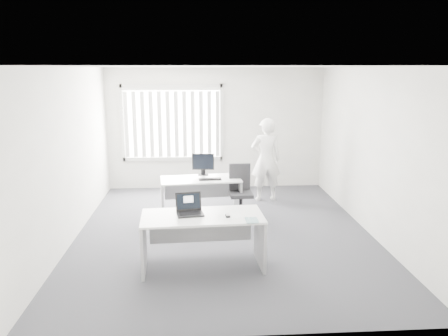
{
  "coord_description": "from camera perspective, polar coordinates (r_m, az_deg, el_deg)",
  "views": [
    {
      "loc": [
        -0.46,
        -7.09,
        2.78
      ],
      "look_at": [
        0.01,
        0.15,
        1.11
      ],
      "focal_mm": 35.0,
      "sensor_mm": 36.0,
      "label": 1
    }
  ],
  "objects": [
    {
      "name": "laptop",
      "position": [
        6.11,
        -4.46,
        -4.87
      ],
      "size": [
        0.41,
        0.38,
        0.28
      ],
      "primitive_type": null,
      "rotation": [
        0.0,
        0.0,
        0.16
      ],
      "color": "black",
      "rests_on": "desk_near"
    },
    {
      "name": "wall_right",
      "position": [
        7.8,
        18.65,
        2.07
      ],
      "size": [
        0.02,
        6.0,
        2.8
      ],
      "primitive_type": "cube",
      "color": "beige",
      "rests_on": "ground"
    },
    {
      "name": "blinds",
      "position": [
        10.08,
        -6.78,
        5.66
      ],
      "size": [
        2.2,
        0.1,
        1.5
      ],
      "primitive_type": null,
      "color": "silver",
      "rests_on": "wall_back"
    },
    {
      "name": "person",
      "position": [
        9.28,
        5.48,
        1.1
      ],
      "size": [
        0.68,
        0.48,
        1.77
      ],
      "primitive_type": "imported",
      "rotation": [
        0.0,
        0.0,
        3.22
      ],
      "color": "silver",
      "rests_on": "ground"
    },
    {
      "name": "mouse",
      "position": [
        6.05,
        0.49,
        -6.21
      ],
      "size": [
        0.06,
        0.1,
        0.04
      ],
      "primitive_type": null,
      "rotation": [
        0.0,
        0.0,
        0.07
      ],
      "color": "silver",
      "rests_on": "paper_sheet"
    },
    {
      "name": "wall_left",
      "position": [
        7.51,
        -19.42,
        1.6
      ],
      "size": [
        0.02,
        6.0,
        2.8
      ],
      "primitive_type": "cube",
      "color": "beige",
      "rests_on": "ground"
    },
    {
      "name": "wall_front",
      "position": [
        4.34,
        2.55,
        -5.59
      ],
      "size": [
        5.0,
        0.02,
        2.8
      ],
      "primitive_type": "cube",
      "color": "beige",
      "rests_on": "ground"
    },
    {
      "name": "desk_far",
      "position": [
        8.49,
        -3.08,
        -2.65
      ],
      "size": [
        1.59,
        0.87,
        0.7
      ],
      "rotation": [
        0.0,
        0.0,
        0.1
      ],
      "color": "white",
      "rests_on": "ground"
    },
    {
      "name": "keyboard",
      "position": [
        8.34,
        -1.83,
        -1.48
      ],
      "size": [
        0.44,
        0.17,
        0.02
      ],
      "primitive_type": "cube",
      "rotation": [
        0.0,
        0.0,
        0.06
      ],
      "color": "black",
      "rests_on": "desk_far"
    },
    {
      "name": "desk_near",
      "position": [
        6.21,
        -2.82,
        -8.06
      ],
      "size": [
        1.73,
        0.88,
        0.77
      ],
      "rotation": [
        0.0,
        0.0,
        0.05
      ],
      "color": "white",
      "rests_on": "ground"
    },
    {
      "name": "paper_sheet",
      "position": [
        6.09,
        0.88,
        -6.28
      ],
      "size": [
        0.37,
        0.32,
        0.0
      ],
      "primitive_type": "cube",
      "rotation": [
        0.0,
        0.0,
        0.34
      ],
      "color": "white",
      "rests_on": "desk_near"
    },
    {
      "name": "ground",
      "position": [
        7.63,
        -0.01,
        -8.43
      ],
      "size": [
        6.0,
        6.0,
        0.0
      ],
      "primitive_type": "plane",
      "color": "#424248",
      "rests_on": "ground"
    },
    {
      "name": "wall_back",
      "position": [
        10.19,
        -1.09,
        5.15
      ],
      "size": [
        5.0,
        0.02,
        2.8
      ],
      "primitive_type": "cube",
      "color": "beige",
      "rests_on": "ground"
    },
    {
      "name": "ceiling",
      "position": [
        7.11,
        -0.01,
        13.1
      ],
      "size": [
        5.0,
        6.0,
        0.02
      ],
      "primitive_type": "cube",
      "color": "white",
      "rests_on": "wall_back"
    },
    {
      "name": "office_chair",
      "position": [
        8.42,
        2.17,
        -4.16
      ],
      "size": [
        0.58,
        0.58,
        0.99
      ],
      "rotation": [
        0.0,
        0.0,
        0.04
      ],
      "color": "black",
      "rests_on": "ground"
    },
    {
      "name": "booklet",
      "position": [
        5.92,
        3.67,
        -6.82
      ],
      "size": [
        0.17,
        0.23,
        0.01
      ],
      "primitive_type": "cube",
      "rotation": [
        0.0,
        0.0,
        0.03
      ],
      "color": "silver",
      "rests_on": "desk_near"
    },
    {
      "name": "window",
      "position": [
        10.14,
        -6.77,
        5.87
      ],
      "size": [
        2.32,
        0.06,
        1.76
      ],
      "primitive_type": "cube",
      "color": "#B7B7B2",
      "rests_on": "wall_back"
    },
    {
      "name": "monitor",
      "position": [
        8.67,
        -2.74,
        0.49
      ],
      "size": [
        0.44,
        0.16,
        0.44
      ],
      "primitive_type": null,
      "rotation": [
        0.0,
        0.0,
        -0.07
      ],
      "color": "black",
      "rests_on": "desk_far"
    }
  ]
}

